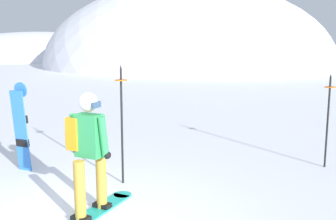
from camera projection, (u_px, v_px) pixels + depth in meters
name	position (u px, v px, depth m)	size (l,w,h in m)	color
ridge_peak_main	(186.00, 67.00, 39.12)	(28.20, 25.38, 15.92)	white
ridge_peak_far	(41.00, 59.00, 57.87)	(30.20, 27.18, 7.78)	white
snowboarder_main	(88.00, 151.00, 5.35)	(0.64, 1.84, 1.71)	#23B7A3
spare_snowboard	(21.00, 127.00, 7.24)	(0.28, 0.16, 1.66)	blue
piste_marker_near	(328.00, 114.00, 7.44)	(0.20, 0.20, 1.80)	black
piste_marker_far	(122.00, 117.00, 6.56)	(0.20, 0.20, 2.02)	black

